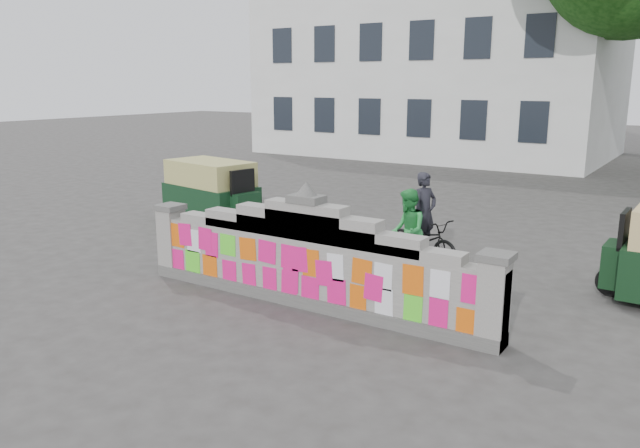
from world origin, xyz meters
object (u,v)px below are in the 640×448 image
object	(u,v)px
pedestrian	(408,231)
rickshaw_left	(213,191)
cyclist_bike	(423,240)
cyclist_rider	(424,225)

from	to	relation	value
pedestrian	rickshaw_left	world-z (taller)	pedestrian
pedestrian	cyclist_bike	bearing A→B (deg)	148.02
rickshaw_left	pedestrian	bearing A→B (deg)	-1.33
cyclist_bike	pedestrian	size ratio (longest dim) A/B	1.11
pedestrian	cyclist_rider	bearing A→B (deg)	148.02
cyclist_rider	rickshaw_left	xyz separation A→B (m)	(-6.02, 0.49, 0.03)
cyclist_rider	pedestrian	world-z (taller)	pedestrian
cyclist_bike	cyclist_rider	xyz separation A→B (m)	(0.00, 0.00, 0.32)
pedestrian	rickshaw_left	distance (m)	6.13
cyclist_bike	rickshaw_left	world-z (taller)	rickshaw_left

